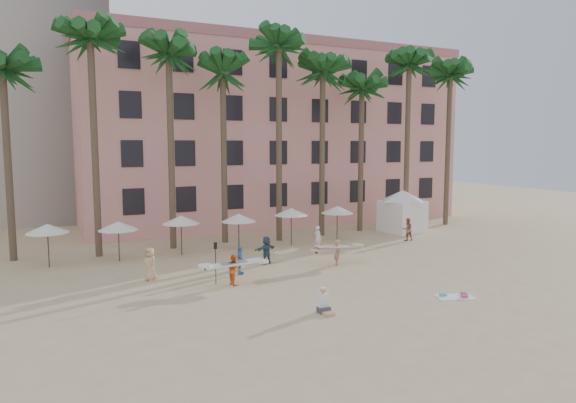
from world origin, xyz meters
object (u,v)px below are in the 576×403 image
Objects in this scene: carrier_yellow at (337,250)px; carrier_white at (234,268)px; pink_hotel at (267,137)px; cabana at (402,207)px.

carrier_white reaches higher than carrier_yellow.
carrier_yellow is at bearing -101.64° from pink_hotel.
pink_hotel is 15.44m from cabana.
carrier_white is at bearing -117.46° from pink_hotel.
pink_hotel is 6.95× the size of cabana.
carrier_white is (-11.33, -21.81, -7.13)m from pink_hotel.
cabana reaches higher than carrier_white.
pink_hotel is at bearing 118.85° from cabana.
cabana is at bearing 27.11° from carrier_white.
carrier_white is (-7.13, -1.41, -0.04)m from carrier_yellow.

